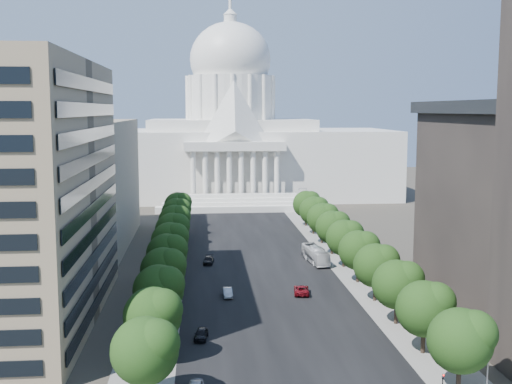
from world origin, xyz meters
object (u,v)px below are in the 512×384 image
object	(u,v)px
car_red	(301,290)
car_silver	(228,293)
car_dark_b	(208,260)
city_bus	(315,255)
car_dark_a	(201,334)

from	to	relation	value
car_red	car_silver	bearing A→B (deg)	9.24
car_silver	car_dark_b	size ratio (longest dim) A/B	0.90
city_bus	car_dark_b	bearing A→B (deg)	171.24
car_silver	car_dark_b	xyz separation A→B (m)	(-3.01, 24.57, -0.02)
car_dark_b	car_dark_a	bearing A→B (deg)	-86.32
car_silver	city_bus	distance (m)	30.93
car_silver	city_bus	xyz separation A→B (m)	(19.88, 23.68, 0.96)
car_silver	car_red	world-z (taller)	car_red
car_red	car_dark_b	world-z (taller)	car_red
car_red	city_bus	size ratio (longest dim) A/B	0.46
car_dark_a	car_dark_b	distance (m)	45.24
car_dark_a	car_red	xyz separation A→B (m)	(17.85, 21.07, 0.04)
car_silver	car_red	bearing A→B (deg)	0.07
car_red	city_bus	world-z (taller)	city_bus
car_red	car_dark_a	bearing A→B (deg)	57.07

